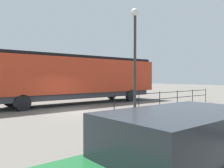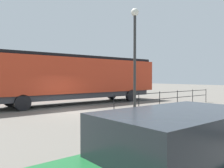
# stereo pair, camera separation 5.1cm
# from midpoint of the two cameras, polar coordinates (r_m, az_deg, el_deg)

# --- Properties ---
(ground_plane) EXTENTS (120.00, 120.00, 0.00)m
(ground_plane) POSITION_cam_midpoint_polar(r_m,az_deg,el_deg) (15.63, -8.62, -6.68)
(ground_plane) COLOR #666059
(locomotive) EXTENTS (3.20, 15.67, 4.06)m
(locomotive) POSITION_cam_midpoint_polar(r_m,az_deg,el_deg) (20.36, -7.17, 1.68)
(locomotive) COLOR red
(locomotive) RESTS_ON ground_plane
(parked_car_green) EXTENTS (1.84, 4.73, 1.74)m
(parked_car_green) POSITION_cam_midpoint_polar(r_m,az_deg,el_deg) (4.08, 18.21, -17.88)
(parked_car_green) COLOR #1E6633
(parked_car_green) RESTS_ON ground_plane
(lamp_post) EXTENTS (0.45, 0.45, 6.29)m
(lamp_post) POSITION_cam_midpoint_polar(r_m,az_deg,el_deg) (13.85, 5.72, 9.43)
(lamp_post) COLOR #2D2D2D
(lamp_post) RESTS_ON ground_plane
(platform_fence) EXTENTS (0.05, 10.86, 1.23)m
(platform_fence) POSITION_cam_midpoint_polar(r_m,az_deg,el_deg) (18.18, 13.86, -3.00)
(platform_fence) COLOR black
(platform_fence) RESTS_ON ground_plane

